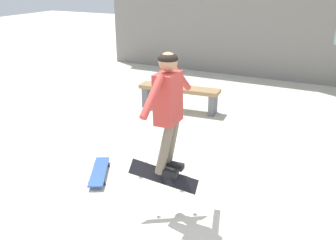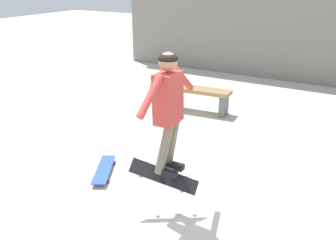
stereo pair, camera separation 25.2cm
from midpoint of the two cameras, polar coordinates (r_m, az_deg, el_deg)
ground_plane at (r=4.64m, az=0.58°, el=-15.56°), size 40.00×40.00×0.00m
building_backdrop at (r=10.78m, az=20.85°, el=14.52°), size 11.31×0.52×4.67m
park_bench at (r=8.07m, az=4.30°, el=4.05°), size 1.78×0.53×0.52m
skater at (r=4.18m, az=1.74°, el=2.50°), size 0.28×1.22×1.43m
skateboard_flipping at (r=4.57m, az=0.98°, el=-8.64°), size 0.75×0.48×0.44m
skateboard_resting at (r=5.68m, az=-8.49°, el=-7.46°), size 0.60×0.86×0.08m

